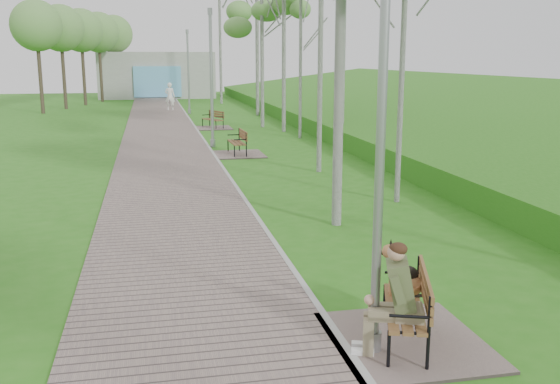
{
  "coord_description": "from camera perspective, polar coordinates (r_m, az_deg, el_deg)",
  "views": [
    {
      "loc": [
        -2.26,
        -6.64,
        3.55
      ],
      "look_at": [
        -0.01,
        4.19,
        1.16
      ],
      "focal_mm": 40.0,
      "sensor_mm": 36.0,
      "label": 1
    }
  ],
  "objects": [
    {
      "name": "ground",
      "position": [
        7.87,
        6.49,
        -14.72
      ],
      "size": [
        120.0,
        120.0,
        0.0
      ],
      "primitive_type": "plane",
      "color": "#286D16",
      "rests_on": "ground"
    },
    {
      "name": "walkway",
      "position": [
        28.37,
        -10.68,
        4.86
      ],
      "size": [
        3.5,
        67.0,
        0.04
      ],
      "primitive_type": "cube",
      "color": "#705F5B",
      "rests_on": "ground"
    },
    {
      "name": "kerb",
      "position": [
        28.45,
        -7.15,
        5.0
      ],
      "size": [
        0.1,
        67.0,
        0.05
      ],
      "primitive_type": "cube",
      "color": "#999993",
      "rests_on": "ground"
    },
    {
      "name": "embankment",
      "position": [
        30.43,
        16.34,
        5.02
      ],
      "size": [
        14.0,
        70.0,
        1.6
      ],
      "primitive_type": "cube",
      "color": "#3B7E23",
      "rests_on": "ground"
    },
    {
      "name": "building_north",
      "position": [
        57.64,
        -11.2,
        10.45
      ],
      "size": [
        10.0,
        5.2,
        4.0
      ],
      "color": "#9E9E99",
      "rests_on": "ground"
    },
    {
      "name": "bench_main",
      "position": [
        8.06,
        11.11,
        -10.56
      ],
      "size": [
        1.89,
        2.1,
        1.65
      ],
      "color": "#705F5B",
      "rests_on": "ground"
    },
    {
      "name": "bench_second",
      "position": [
        23.22,
        -3.95,
        3.92
      ],
      "size": [
        1.87,
        2.08,
        1.15
      ],
      "color": "#705F5B",
      "rests_on": "ground"
    },
    {
      "name": "bench_third",
      "position": [
        32.13,
        -6.16,
        6.17
      ],
      "size": [
        1.8,
        1.99,
        1.1
      ],
      "color": "#705F5B",
      "rests_on": "ground"
    },
    {
      "name": "lamp_post_near",
      "position": [
        7.27,
        9.09,
        1.75
      ],
      "size": [
        0.19,
        0.19,
        4.82
      ],
      "color": "gray",
      "rests_on": "ground"
    },
    {
      "name": "lamp_post_second",
      "position": [
        25.17,
        -6.28,
        9.82
      ],
      "size": [
        0.21,
        0.21,
        5.42
      ],
      "color": "gray",
      "rests_on": "ground"
    },
    {
      "name": "lamp_post_third",
      "position": [
        40.63,
        -8.37,
        10.55
      ],
      "size": [
        0.2,
        0.2,
        5.25
      ],
      "color": "gray",
      "rests_on": "ground"
    },
    {
      "name": "pedestrian_near",
      "position": [
        43.5,
        -10.03,
        8.6
      ],
      "size": [
        0.79,
        0.64,
        1.88
      ],
      "primitive_type": "imported",
      "rotation": [
        0.0,
        0.0,
        2.82
      ],
      "color": "white",
      "rests_on": "ground"
    },
    {
      "name": "birch_mid_c",
      "position": [
        32.42,
        -1.67,
        15.78
      ],
      "size": [
        2.48,
        2.48,
        7.09
      ],
      "color": "silver",
      "rests_on": "ground"
    },
    {
      "name": "birch_far_a",
      "position": [
        27.91,
        1.92,
        16.94
      ],
      "size": [
        2.23,
        2.23,
        7.45
      ],
      "color": "silver",
      "rests_on": "ground"
    }
  ]
}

